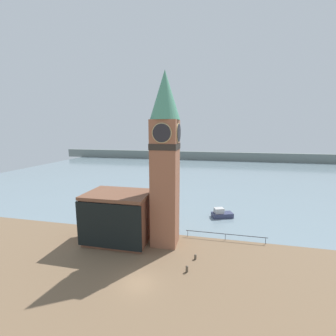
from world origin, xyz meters
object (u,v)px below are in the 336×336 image
(mooring_bollard_near, at_px, (187,268))
(clock_tower, at_px, (165,156))
(pier_building, at_px, (118,217))
(mooring_bollard_far, at_px, (195,257))
(boat_near, at_px, (221,214))

(mooring_bollard_near, bearing_deg, clock_tower, 123.05)
(pier_building, relative_size, mooring_bollard_far, 13.86)
(boat_near, distance_m, mooring_bollard_near, 20.10)
(clock_tower, xyz_separation_m, pier_building, (-7.59, -0.69, -9.94))
(clock_tower, xyz_separation_m, boat_near, (8.94, 12.86, -13.22))
(clock_tower, relative_size, mooring_bollard_near, 30.09)
(pier_building, height_order, boat_near, pier_building)
(clock_tower, bearing_deg, mooring_bollard_near, -56.95)
(pier_building, height_order, mooring_bollard_far, pier_building)
(pier_building, bearing_deg, boat_near, 39.35)
(pier_building, xyz_separation_m, mooring_bollard_far, (12.73, -2.94, -3.61))
(mooring_bollard_far, bearing_deg, boat_near, 77.03)
(clock_tower, distance_m, mooring_bollard_far, 14.94)
(clock_tower, xyz_separation_m, mooring_bollard_near, (4.37, -6.71, -13.48))
(pier_building, bearing_deg, clock_tower, 5.20)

